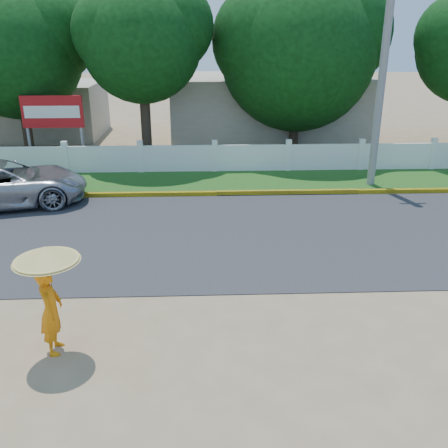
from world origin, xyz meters
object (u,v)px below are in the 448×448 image
(utility_pole, at_px, (381,84))
(vehicle, at_px, (2,184))
(billboard, at_px, (53,116))
(monk_with_parasol, at_px, (49,285))

(utility_pole, height_order, vehicle, utility_pole)
(utility_pole, distance_m, billboard, 12.92)
(billboard, bearing_deg, monk_with_parasol, -75.27)
(utility_pole, xyz_separation_m, billboard, (-12.43, 3.18, -1.52))
(vehicle, height_order, monk_with_parasol, monk_with_parasol)
(utility_pole, relative_size, vehicle, 1.37)
(monk_with_parasol, bearing_deg, vehicle, 115.48)
(utility_pole, height_order, monk_with_parasol, utility_pole)
(vehicle, relative_size, billboard, 1.81)
(utility_pole, distance_m, vehicle, 13.31)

